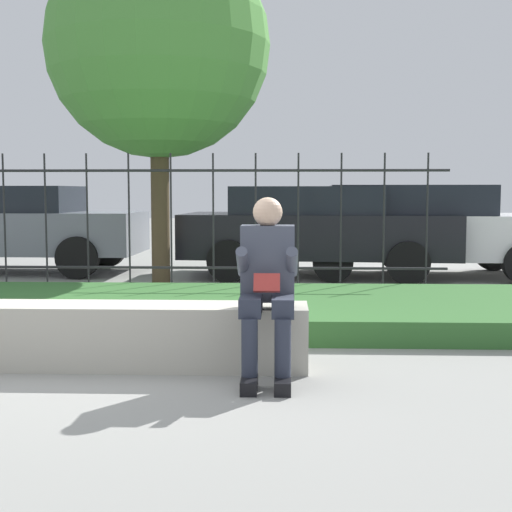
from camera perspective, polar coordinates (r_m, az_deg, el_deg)
The scene contains 9 objects.
ground_plane at distance 5.56m, azimuth -12.70°, elevation -8.63°, with size 60.00×60.00×0.00m, color gray.
stone_bench at distance 5.47m, azimuth -10.51°, elevation -6.56°, with size 2.75×0.46×0.48m.
person_seated_reader at distance 4.99m, azimuth 0.91°, elevation -1.89°, with size 0.42×0.73×1.28m.
grass_berm at distance 7.41m, azimuth -8.82°, elevation -4.22°, with size 8.91×2.52×0.23m.
iron_fence at distance 9.02m, azimuth -6.80°, elevation 2.72°, with size 6.91×0.03×1.79m.
car_parked_right at distance 11.39m, azimuth 12.70°, elevation 2.20°, with size 4.45×2.12×1.41m.
car_parked_left at distance 12.26m, azimuth -18.62°, elevation 2.29°, with size 4.00×1.93×1.40m.
car_parked_center at distance 11.10m, azimuth 4.87°, elevation 2.22°, with size 4.29×2.17×1.39m.
tree_behind_fence at distance 10.26m, azimuth -7.82°, elevation 16.27°, with size 3.07×3.07×4.84m.
Camera 1 is at (1.41, -5.22, 1.32)m, focal length 50.00 mm.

